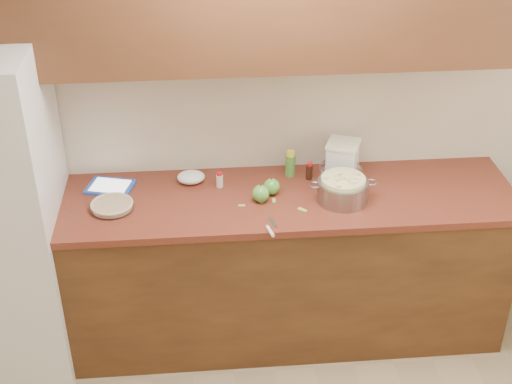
{
  "coord_description": "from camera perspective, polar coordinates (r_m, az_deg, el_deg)",
  "views": [
    {
      "loc": [
        -0.35,
        -1.71,
        2.9
      ],
      "look_at": [
        -0.08,
        1.43,
        0.98
      ],
      "focal_mm": 50.0,
      "sensor_mm": 36.0,
      "label": 1
    }
  ],
  "objects": [
    {
      "name": "room_shell",
      "position": [
        2.37,
        4.9,
        -11.28
      ],
      "size": [
        3.6,
        3.6,
        3.6
      ],
      "color": "tan",
      "rests_on": "ground"
    },
    {
      "name": "counter_run",
      "position": [
        4.03,
        1.01,
        -5.89
      ],
      "size": [
        2.64,
        0.68,
        0.92
      ],
      "color": "brown",
      "rests_on": "ground"
    },
    {
      "name": "pie",
      "position": [
        3.73,
        -11.45,
        -1.07
      ],
      "size": [
        0.23,
        0.23,
        0.04
      ],
      "rotation": [
        0.0,
        0.0,
        -0.43
      ],
      "color": "silver",
      "rests_on": "counter_run"
    },
    {
      "name": "colander",
      "position": [
        3.73,
        6.95,
        0.21
      ],
      "size": [
        0.36,
        0.26,
        0.13
      ],
      "rotation": [
        0.0,
        0.0,
        0.05
      ],
      "color": "gray",
      "rests_on": "counter_run"
    },
    {
      "name": "flour_canister",
      "position": [
        3.93,
        6.93,
        2.62
      ],
      "size": [
        0.22,
        0.22,
        0.21
      ],
      "rotation": [
        0.0,
        0.0,
        -0.38
      ],
      "color": "white",
      "rests_on": "counter_run"
    },
    {
      "name": "tablet",
      "position": [
        3.91,
        -11.59,
        0.42
      ],
      "size": [
        0.28,
        0.24,
        0.02
      ],
      "rotation": [
        0.0,
        0.0,
        -0.27
      ],
      "color": "blue",
      "rests_on": "counter_run"
    },
    {
      "name": "paring_knife",
      "position": [
        3.49,
        1.17,
        -3.04
      ],
      "size": [
        0.06,
        0.18,
        0.02
      ],
      "rotation": [
        0.0,
        0.0,
        0.24
      ],
      "color": "gray",
      "rests_on": "counter_run"
    },
    {
      "name": "lemon_bottle",
      "position": [
        3.93,
        2.77,
        2.26
      ],
      "size": [
        0.06,
        0.06,
        0.15
      ],
      "rotation": [
        0.0,
        0.0,
        0.08
      ],
      "color": "#4C8C38",
      "rests_on": "counter_run"
    },
    {
      "name": "cinnamon_shaker",
      "position": [
        3.83,
        -2.93,
        0.97
      ],
      "size": [
        0.04,
        0.04,
        0.09
      ],
      "rotation": [
        0.0,
        0.0,
        -0.36
      ],
      "color": "beige",
      "rests_on": "counter_run"
    },
    {
      "name": "vanilla_bottle",
      "position": [
        3.91,
        4.29,
        1.68
      ],
      "size": [
        0.04,
        0.04,
        0.1
      ],
      "rotation": [
        0.0,
        0.0,
        0.36
      ],
      "color": "black",
      "rests_on": "counter_run"
    },
    {
      "name": "mixing_bowl",
      "position": [
        3.91,
        6.73,
        1.51
      ],
      "size": [
        0.23,
        0.23,
        0.09
      ],
      "rotation": [
        0.0,
        0.0,
        0.3
      ],
      "color": "silver",
      "rests_on": "counter_run"
    },
    {
      "name": "paper_towel",
      "position": [
        3.89,
        -5.22,
        1.19
      ],
      "size": [
        0.15,
        0.13,
        0.06
      ],
      "primitive_type": "ellipsoid",
      "rotation": [
        0.0,
        0.0,
        0.01
      ],
      "color": "white",
      "rests_on": "counter_run"
    },
    {
      "name": "apple_left",
      "position": [
        3.7,
        0.38,
        -0.12
      ],
      "size": [
        0.09,
        0.09,
        0.1
      ],
      "color": "#529D35",
      "rests_on": "counter_run"
    },
    {
      "name": "apple_center",
      "position": [
        3.77,
        1.26,
        0.44
      ],
      "size": [
        0.09,
        0.09,
        0.1
      ],
      "color": "#529D35",
      "rests_on": "counter_run"
    },
    {
      "name": "peel_a",
      "position": [
        3.73,
        1.44,
        -0.68
      ],
      "size": [
        0.02,
        0.04,
        0.0
      ],
      "primitive_type": "cube",
      "rotation": [
        0.0,
        0.0,
        1.5
      ],
      "color": "#9AC05D",
      "rests_on": "counter_run"
    },
    {
      "name": "peel_b",
      "position": [
        3.69,
        -1.15,
        -1.07
      ],
      "size": [
        0.03,
        0.01,
        0.0
      ],
      "primitive_type": "cube",
      "rotation": [
        0.0,
        0.0,
        -0.03
      ],
      "color": "#9AC05D",
      "rests_on": "counter_run"
    },
    {
      "name": "peel_c",
      "position": [
        3.66,
        3.73,
        -1.42
      ],
      "size": [
        0.05,
        0.05,
        0.0
      ],
      "primitive_type": "cube",
      "rotation": [
        0.0,
        0.0,
        -0.74
      ],
      "color": "#9AC05D",
      "rests_on": "counter_run"
    },
    {
      "name": "peel_d",
      "position": [
        3.73,
        0.29,
        -0.7
      ],
      "size": [
        0.04,
        0.05,
        0.0
      ],
      "primitive_type": "cube",
      "rotation": [
        0.0,
        0.0,
        2.07
      ],
      "color": "#9AC05D",
      "rests_on": "counter_run"
    }
  ]
}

